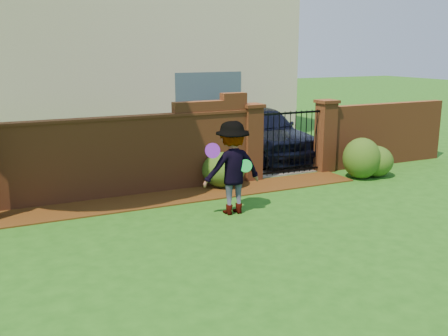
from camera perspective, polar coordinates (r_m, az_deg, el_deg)
name	(u,v)px	position (r m, az deg, el deg)	size (l,w,h in m)	color
ground	(239,253)	(8.38, 1.68, -9.30)	(80.00, 80.00, 0.01)	#1E5314
mulch_bed	(125,204)	(11.01, -10.81, -3.88)	(11.10, 1.08, 0.03)	#391F0A
brick_wall	(65,160)	(11.21, -17.13, 0.89)	(8.70, 0.31, 2.16)	brown
brick_wall_return	(384,134)	(15.07, 17.24, 3.61)	(4.00, 0.25, 1.70)	brown
pillar_left	(252,142)	(12.60, 3.06, 2.90)	(0.50, 0.50, 1.88)	brown
pillar_right	(325,135)	(13.78, 11.13, 3.56)	(0.50, 0.50, 1.88)	brown
iron_gate	(290,142)	(13.18, 7.26, 2.81)	(1.78, 0.03, 1.60)	black
driveway	(222,148)	(16.77, -0.24, 2.19)	(3.20, 8.00, 0.01)	slate
house	(111,48)	(19.41, -12.36, 12.76)	(12.40, 6.40, 6.30)	beige
car	(262,132)	(15.10, 4.25, 3.95)	(1.86, 4.63, 1.58)	black
shrub_left	(223,170)	(12.05, -0.07, -0.20)	(1.01, 1.01, 0.83)	#1F4615
shrub_middle	(362,158)	(13.28, 14.93, 1.05)	(0.93, 0.93, 1.02)	#1F4615
shrub_right	(375,161)	(13.60, 16.35, 0.72)	(0.88, 0.88, 0.79)	#1F4615
man	(233,168)	(10.00, 0.98, -0.03)	(1.18, 0.68, 1.83)	gray
frisbee_purple	(213,151)	(9.63, -1.27, 1.93)	(0.29, 0.29, 0.03)	purple
frisbee_green	(246,166)	(9.92, 2.40, 0.25)	(0.25, 0.25, 0.02)	green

